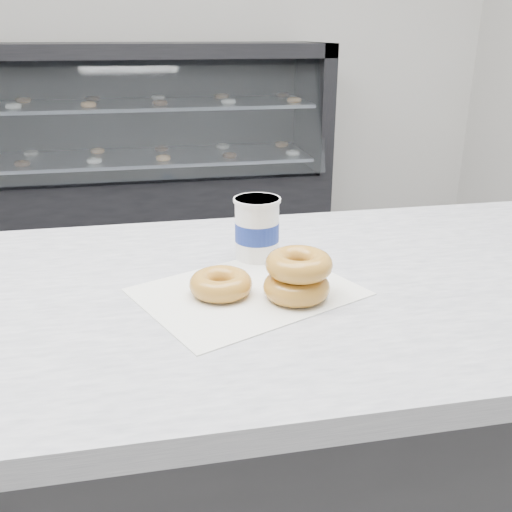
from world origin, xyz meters
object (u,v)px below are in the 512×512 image
Objects in this scene: display_case at (131,172)px; coffee_cup at (257,228)px; donut_single at (221,284)px; counter at (122,506)px; donut_stack at (298,276)px.

display_case reaches higher than coffee_cup.
coffee_cup is (0.09, 0.15, 0.04)m from donut_single.
donut_single reaches higher than counter.
donut_single is at bearing -9.58° from counter.
donut_stack is at bearing -91.55° from coffee_cup.
display_case reaches higher than counter.
display_case is 23.00× the size of donut_single.
donut_single is 0.13m from donut_stack.
counter is 25.74× the size of coffee_cup.
display_case is at bearing 85.73° from coffee_cup.
donut_stack is (0.32, -0.07, 0.49)m from counter.
donut_single is at bearing 163.43° from donut_stack.
donut_stack is at bearing -12.25° from counter.
counter is 29.32× the size of donut_single.
display_case is 20.19× the size of coffee_cup.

